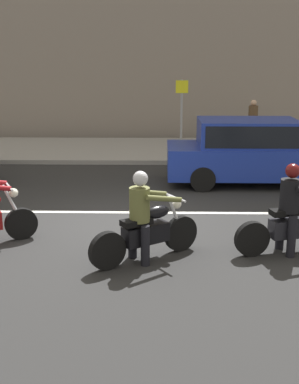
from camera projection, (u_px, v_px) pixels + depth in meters
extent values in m
plane|color=#242424|center=(120.00, 226.00, 10.21)|extent=(80.00, 80.00, 0.00)
cube|color=gray|center=(138.00, 150.00, 17.90)|extent=(40.00, 4.40, 0.14)
cube|color=silver|center=(135.00, 212.00, 11.07)|extent=(18.00, 0.14, 0.01)
cylinder|color=black|center=(181.00, 233.00, 8.86)|extent=(0.59, 0.46, 0.64)
cylinder|color=black|center=(107.00, 251.00, 8.08)|extent=(0.59, 0.46, 0.64)
cylinder|color=silver|center=(175.00, 216.00, 8.71)|extent=(0.32, 0.25, 0.76)
cube|color=black|center=(146.00, 234.00, 8.44)|extent=(0.82, 0.69, 0.32)
ellipsoid|color=black|center=(157.00, 212.00, 8.46)|extent=(0.53, 0.47, 0.22)
cube|color=black|center=(137.00, 222.00, 8.27)|extent=(0.56, 0.49, 0.10)
cylinder|color=silver|center=(173.00, 197.00, 8.58)|extent=(0.43, 0.60, 0.04)
sphere|color=silver|center=(177.00, 204.00, 8.66)|extent=(0.17, 0.17, 0.17)
cylinder|color=silver|center=(126.00, 241.00, 8.44)|extent=(0.62, 0.46, 0.07)
cylinder|color=black|center=(145.00, 246.00, 8.23)|extent=(0.21, 0.21, 0.69)
cylinder|color=black|center=(132.00, 238.00, 8.55)|extent=(0.21, 0.21, 0.69)
cylinder|color=brown|center=(140.00, 205.00, 8.23)|extent=(0.47, 0.47, 0.57)
cylinder|color=brown|center=(164.00, 199.00, 8.21)|extent=(0.62, 0.47, 0.23)
cylinder|color=brown|center=(149.00, 193.00, 8.56)|extent=(0.62, 0.47, 0.23)
sphere|color=tan|center=(140.00, 180.00, 8.13)|extent=(0.20, 0.20, 0.20)
sphere|color=#B7B7BC|center=(140.00, 179.00, 8.13)|extent=(0.25, 0.25, 0.25)
cylinder|color=black|center=(21.00, 224.00, 9.42)|extent=(0.60, 0.38, 0.61)
cylinder|color=silver|center=(13.00, 205.00, 9.27)|extent=(0.36, 0.22, 0.81)
cylinder|color=silver|center=(8.00, 186.00, 9.15)|extent=(0.35, 0.64, 0.04)
sphere|color=silver|center=(13.00, 193.00, 9.22)|extent=(0.17, 0.17, 0.17)
cylinder|color=black|center=(252.00, 239.00, 8.63)|extent=(0.63, 0.27, 0.62)
cube|color=black|center=(294.00, 228.00, 8.77)|extent=(0.89, 0.49, 0.32)
cube|color=black|center=(285.00, 212.00, 8.65)|extent=(0.56, 0.37, 0.10)
cylinder|color=silver|center=(273.00, 232.00, 8.88)|extent=(0.69, 0.25, 0.07)
cylinder|color=black|center=(292.00, 237.00, 8.57)|extent=(0.18, 0.18, 0.73)
cylinder|color=black|center=(280.00, 229.00, 8.94)|extent=(0.18, 0.18, 0.73)
cylinder|color=black|center=(290.00, 196.00, 8.58)|extent=(0.42, 0.42, 0.57)
sphere|color=tan|center=(293.00, 173.00, 8.48)|extent=(0.20, 0.20, 0.20)
sphere|color=#510F0F|center=(293.00, 171.00, 8.47)|extent=(0.25, 0.25, 0.25)
cube|color=navy|center=(255.00, 160.00, 13.35)|extent=(4.64, 1.76, 0.80)
cube|color=navy|center=(248.00, 133.00, 13.16)|extent=(2.55, 1.62, 0.68)
cube|color=black|center=(248.00, 133.00, 13.16)|extent=(2.35, 1.65, 0.54)
cylinder|color=black|center=(200.00, 172.00, 13.46)|extent=(0.64, 1.82, 0.64)
cylinder|color=gray|center=(181.00, 113.00, 18.07)|extent=(0.08, 0.08, 2.35)
cube|color=yellow|center=(182.00, 87.00, 17.79)|extent=(0.44, 0.03, 0.44)
cylinder|color=black|center=(249.00, 133.00, 18.49)|extent=(0.14, 0.14, 0.83)
cylinder|color=black|center=(255.00, 133.00, 18.49)|extent=(0.14, 0.14, 0.83)
cylinder|color=#4C3823|center=(253.00, 114.00, 18.30)|extent=(0.34, 0.34, 0.58)
sphere|color=tan|center=(254.00, 103.00, 18.20)|extent=(0.21, 0.21, 0.21)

